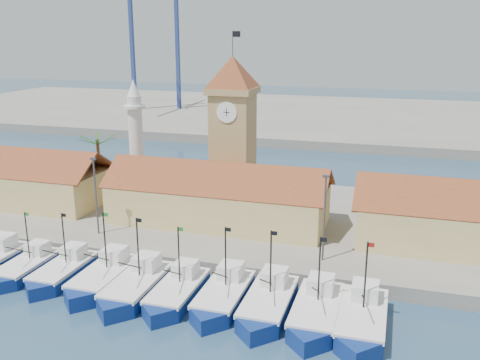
% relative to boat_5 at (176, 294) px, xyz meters
% --- Properties ---
extents(ground, '(400.00, 400.00, 0.00)m').
position_rel_boat_5_xyz_m(ground, '(-1.95, -2.15, -0.77)').
color(ground, '#1D344E').
rests_on(ground, ground).
extents(quay, '(140.00, 32.00, 1.50)m').
position_rel_boat_5_xyz_m(quay, '(-1.95, 21.85, -0.02)').
color(quay, gray).
rests_on(quay, ground).
extents(terminal, '(240.00, 80.00, 2.00)m').
position_rel_boat_5_xyz_m(terminal, '(-1.95, 107.85, 0.23)').
color(terminal, gray).
rests_on(terminal, ground).
extents(boat_1, '(3.33, 9.13, 6.90)m').
position_rel_boat_5_xyz_m(boat_1, '(-17.05, 0.71, -0.05)').
color(boat_1, navy).
rests_on(boat_1, ground).
extents(boat_2, '(3.47, 9.51, 7.19)m').
position_rel_boat_5_xyz_m(boat_2, '(-12.80, 0.83, -0.02)').
color(boat_2, navy).
rests_on(boat_2, ground).
extents(boat_3, '(3.77, 10.33, 7.82)m').
position_rel_boat_5_xyz_m(boat_3, '(-8.08, 0.66, 0.04)').
color(boat_3, navy).
rests_on(boat_3, ground).
extents(boat_4, '(3.83, 10.49, 7.94)m').
position_rel_boat_5_xyz_m(boat_4, '(-4.11, -0.16, 0.05)').
color(boat_4, navy).
rests_on(boat_4, ground).
extents(boat_5, '(3.58, 9.82, 7.43)m').
position_rel_boat_5_xyz_m(boat_5, '(0.00, 0.00, 0.00)').
color(boat_5, navy).
rests_on(boat_5, ground).
extents(boat_6, '(3.72, 10.18, 7.70)m').
position_rel_boat_5_xyz_m(boat_6, '(4.36, 0.51, 0.03)').
color(boat_6, navy).
rests_on(boat_6, ground).
extents(boat_7, '(3.83, 10.51, 7.95)m').
position_rel_boat_5_xyz_m(boat_7, '(8.63, 0.22, 0.05)').
color(boat_7, navy).
rests_on(boat_7, ground).
extents(boat_8, '(3.83, 10.50, 7.94)m').
position_rel_boat_5_xyz_m(boat_8, '(12.95, -0.02, 0.05)').
color(boat_8, navy).
rests_on(boat_8, ground).
extents(boat_9, '(3.87, 10.61, 8.03)m').
position_rel_boat_5_xyz_m(boat_9, '(16.82, -0.26, 0.06)').
color(boat_9, navy).
rests_on(boat_9, ground).
extents(hall_left, '(31.20, 10.13, 7.61)m').
position_rel_boat_5_xyz_m(hall_left, '(-33.95, 17.85, 3.22)').
color(hall_left, '#DDBF79').
rests_on(hall_left, quay).
extents(hall_center, '(27.04, 10.13, 7.61)m').
position_rel_boat_5_xyz_m(hall_center, '(-1.95, 17.85, 3.22)').
color(hall_center, '#DDBF79').
rests_on(hall_center, quay).
extents(clock_tower, '(5.80, 5.80, 22.70)m').
position_rel_boat_5_xyz_m(clock_tower, '(-1.95, 23.84, 11.19)').
color(clock_tower, '#A78356').
rests_on(clock_tower, quay).
extents(minaret, '(3.00, 3.00, 16.30)m').
position_rel_boat_5_xyz_m(minaret, '(-16.95, 25.85, 8.96)').
color(minaret, silver).
rests_on(minaret, quay).
extents(palm_tree, '(5.60, 5.03, 8.39)m').
position_rel_boat_5_xyz_m(palm_tree, '(-21.95, 23.85, 5.48)').
color(palm_tree, brown).
rests_on(palm_tree, quay).
extents(lamp_posts, '(80.70, 0.25, 9.03)m').
position_rel_boat_5_xyz_m(lamp_posts, '(-1.45, 9.85, 5.71)').
color(lamp_posts, '#3F3F44').
rests_on(lamp_posts, quay).
extents(crane_blue_far, '(1.00, 35.63, 43.45)m').
position_rel_boat_5_xyz_m(crane_blue_far, '(-55.77, 98.04, 25.59)').
color(crane_blue_far, navy).
rests_on(crane_blue_far, terminal).
extents(crane_blue_near, '(1.00, 32.62, 43.22)m').
position_rel_boat_5_xyz_m(crane_blue_near, '(-44.45, 104.48, 25.21)').
color(crane_blue_near, navy).
rests_on(crane_blue_near, terminal).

